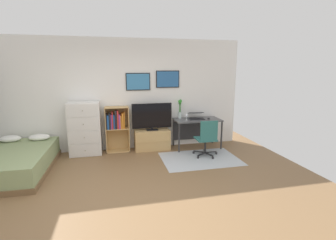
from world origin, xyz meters
TOP-DOWN VIEW (x-y plane):
  - ground_plane at (0.00, 0.00)m, footprint 7.20×7.20m
  - wall_back_with_posters at (0.01, 2.43)m, footprint 6.12×0.09m
  - area_rug at (1.69, 1.26)m, footprint 1.70×1.20m
  - bed at (-2.10, 1.37)m, footprint 1.36×2.03m
  - dresser at (-0.83, 2.15)m, footprint 0.72×0.46m
  - bookshelf at (-0.10, 2.21)m, footprint 0.56×0.30m
  - tv_stand at (0.75, 2.17)m, footprint 0.86×0.41m
  - television at (0.75, 2.15)m, footprint 0.98×0.16m
  - desk at (1.89, 2.14)m, footprint 1.15×0.61m
  - office_chair at (1.88, 1.37)m, footprint 0.56×0.58m
  - laptop at (1.88, 2.14)m, footprint 0.42×0.45m
  - computer_mouse at (2.16, 1.99)m, footprint 0.06×0.10m
  - bamboo_vase at (1.49, 2.28)m, footprint 0.10×0.11m
  - wine_glass at (1.59, 2.02)m, footprint 0.07×0.07m

SIDE VIEW (x-z plane):
  - ground_plane at x=0.00m, z-range 0.00..0.00m
  - area_rug at x=1.69m, z-range 0.00..0.01m
  - bed at x=-2.10m, z-range -0.06..0.50m
  - tv_stand at x=0.75m, z-range 0.00..0.50m
  - office_chair at x=1.88m, z-range 0.03..0.89m
  - desk at x=1.89m, z-range 0.24..0.98m
  - dresser at x=-0.83m, z-range 0.00..1.24m
  - bookshelf at x=-0.10m, z-range 0.11..1.21m
  - computer_mouse at x=2.16m, z-range 0.74..0.77m
  - laptop at x=1.88m, z-range 0.72..0.89m
  - television at x=0.75m, z-range 0.50..1.17m
  - wine_glass at x=1.59m, z-range 0.78..0.96m
  - bamboo_vase at x=1.49m, z-range 0.75..1.23m
  - wall_back_with_posters at x=0.01m, z-range 0.00..2.70m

